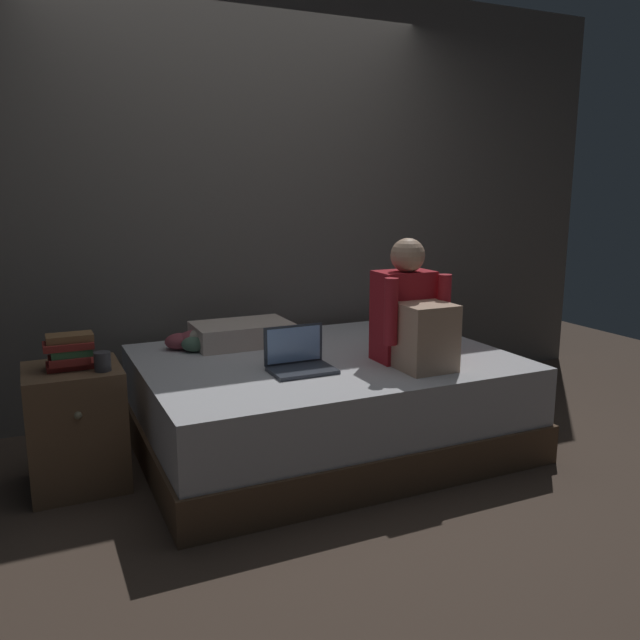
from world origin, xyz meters
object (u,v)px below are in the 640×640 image
bed (324,401)px  laptop (299,360)px  nightstand (76,427)px  mug (102,362)px  clothes_pile (196,340)px  person_sitting (412,317)px  book_stack (70,352)px  pillow (242,333)px

bed → laptop: size_ratio=6.25×
nightstand → mug: 0.38m
laptop → clothes_pile: bearing=119.3°
person_sitting → book_stack: person_sitting is taller
bed → laptop: bearing=-140.0°
nightstand → bed: bearing=-2.2°
person_sitting → book_stack: size_ratio=2.85×
laptop → mug: 0.94m
book_stack → mug: (0.13, -0.11, -0.04)m
laptop → clothes_pile: (-0.36, 0.65, -0.00)m
bed → mug: bearing=-176.5°
nightstand → mug: size_ratio=6.55×
mug → clothes_pile: 0.77m
bed → person_sitting: 0.70m
clothes_pile → pillow: bearing=-0.2°
pillow → clothes_pile: size_ratio=1.70×
person_sitting → book_stack: bearing=167.3°
nightstand → person_sitting: bearing=-12.9°
bed → nightstand: bearing=177.8°
bed → book_stack: size_ratio=8.72×
nightstand → person_sitting: (1.65, -0.38, 0.47)m
nightstand → laptop: size_ratio=1.84×
bed → pillow: (-0.33, 0.45, 0.33)m
clothes_pile → mug: bearing=-137.4°
laptop → nightstand: bearing=166.8°
pillow → bed: bearing=-54.0°
pillow → person_sitting: bearing=-49.0°
nightstand → clothes_pile: size_ratio=1.79×
person_sitting → mug: (-1.52, 0.26, -0.13)m
laptop → mug: laptop is taller
bed → book_stack: 1.37m
bed → book_stack: (-1.30, 0.04, 0.42)m
book_stack → mug: book_stack is taller
bed → nightstand: (-1.30, 0.05, 0.04)m
bed → clothes_pile: 0.82m
laptop → pillow: laptop is taller
nightstand → pillow: pillow is taller
person_sitting → pillow: person_sitting is taller
person_sitting → laptop: bearing=167.5°
bed → book_stack: book_stack is taller
pillow → book_stack: size_ratio=2.44×
bed → mug: (-1.17, -0.07, 0.38)m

